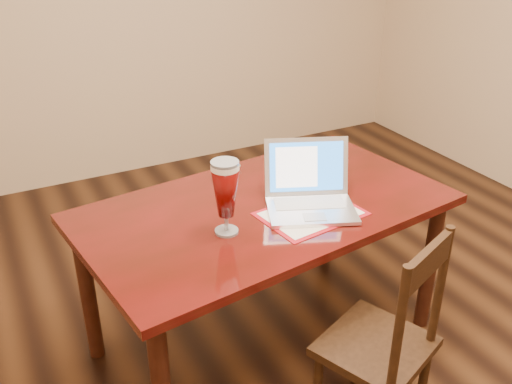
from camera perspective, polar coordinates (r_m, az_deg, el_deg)
ground at (r=2.72m, az=6.65°, el=-17.07°), size 5.00×5.00×0.00m
dining_table at (r=2.46m, az=0.99°, el=-2.88°), size 1.67×1.08×1.04m
dining_chair at (r=2.24m, az=12.67°, el=-14.61°), size 0.49×0.48×0.90m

